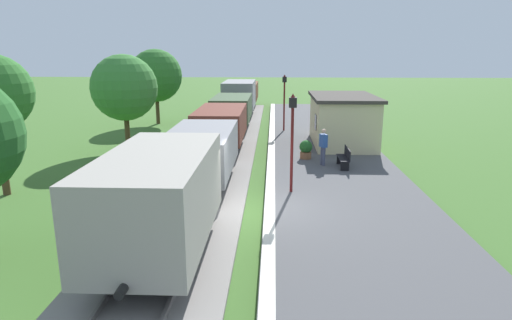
# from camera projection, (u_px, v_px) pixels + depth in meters

# --- Properties ---
(ground_plane) EXTENTS (160.00, 160.00, 0.00)m
(ground_plane) POSITION_uv_depth(u_px,v_px,m) (258.00, 214.00, 14.89)
(ground_plane) COLOR #3D6628
(platform_slab) EXTENTS (6.00, 60.00, 0.25)m
(platform_slab) POSITION_uv_depth(u_px,v_px,m) (352.00, 212.00, 14.73)
(platform_slab) COLOR #4C4C4F
(platform_slab) RESTS_ON ground
(platform_edge_stripe) EXTENTS (0.36, 60.00, 0.01)m
(platform_edge_stripe) POSITION_uv_depth(u_px,v_px,m) (270.00, 207.00, 14.81)
(platform_edge_stripe) COLOR silver
(platform_edge_stripe) RESTS_ON platform_slab
(track_ballast) EXTENTS (3.80, 60.00, 0.12)m
(track_ballast) POSITION_uv_depth(u_px,v_px,m) (189.00, 212.00, 14.97)
(track_ballast) COLOR gray
(track_ballast) RESTS_ON ground
(rail_near) EXTENTS (0.07, 60.00, 0.14)m
(rail_near) POSITION_uv_depth(u_px,v_px,m) (209.00, 208.00, 14.91)
(rail_near) COLOR slate
(rail_near) RESTS_ON track_ballast
(rail_far) EXTENTS (0.07, 60.00, 0.14)m
(rail_far) POSITION_uv_depth(u_px,v_px,m) (168.00, 208.00, 14.97)
(rail_far) COLOR slate
(rail_far) RESTS_ON track_ballast
(freight_train) EXTENTS (2.50, 39.20, 2.72)m
(freight_train) POSITION_uv_depth(u_px,v_px,m) (227.00, 117.00, 26.80)
(freight_train) COLOR gray
(freight_train) RESTS_ON rail_near
(station_hut) EXTENTS (3.50, 5.80, 2.78)m
(station_hut) POSITION_uv_depth(u_px,v_px,m) (342.00, 120.00, 24.66)
(station_hut) COLOR beige
(station_hut) RESTS_ON platform_slab
(bench_near_hut) EXTENTS (0.42, 1.50, 0.91)m
(bench_near_hut) POSITION_uv_depth(u_px,v_px,m) (345.00, 157.00, 19.83)
(bench_near_hut) COLOR black
(bench_near_hut) RESTS_ON platform_slab
(bench_down_platform) EXTENTS (0.42, 1.50, 0.91)m
(bench_down_platform) POSITION_uv_depth(u_px,v_px,m) (323.00, 124.00, 28.78)
(bench_down_platform) COLOR black
(bench_down_platform) RESTS_ON platform_slab
(person_waiting) EXTENTS (0.37, 0.44, 1.71)m
(person_waiting) POSITION_uv_depth(u_px,v_px,m) (323.00, 145.00, 20.13)
(person_waiting) COLOR #474C66
(person_waiting) RESTS_ON platform_slab
(potted_planter) EXTENTS (0.64, 0.64, 0.92)m
(potted_planter) POSITION_uv_depth(u_px,v_px,m) (306.00, 149.00, 21.48)
(potted_planter) COLOR brown
(potted_planter) RESTS_ON platform_slab
(lamp_post_near) EXTENTS (0.28, 0.28, 3.70)m
(lamp_post_near) POSITION_uv_depth(u_px,v_px,m) (292.00, 125.00, 15.88)
(lamp_post_near) COLOR #591414
(lamp_post_near) RESTS_ON platform_slab
(lamp_post_far) EXTENTS (0.28, 0.28, 3.70)m
(lamp_post_far) POSITION_uv_depth(u_px,v_px,m) (284.00, 92.00, 28.59)
(lamp_post_far) COLOR #591414
(lamp_post_far) RESTS_ON platform_slab
(tree_trackside_far) EXTENTS (3.63, 3.63, 5.29)m
(tree_trackside_far) POSITION_uv_depth(u_px,v_px,m) (124.00, 88.00, 23.87)
(tree_trackside_far) COLOR #4C3823
(tree_trackside_far) RESTS_ON ground
(tree_field_left) EXTENTS (3.91, 3.91, 5.60)m
(tree_field_left) POSITION_uv_depth(u_px,v_px,m) (156.00, 76.00, 32.58)
(tree_field_left) COLOR #4C3823
(tree_field_left) RESTS_ON ground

